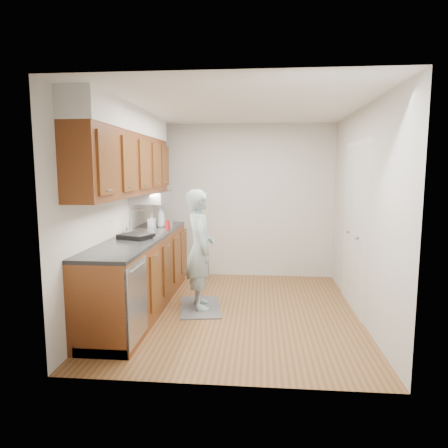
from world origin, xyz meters
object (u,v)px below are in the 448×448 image
at_px(soap_bottle_c, 161,219).
at_px(person, 200,241).
at_px(soap_bottle_b, 152,221).
at_px(soda_can, 167,226).
at_px(dish_rack, 136,236).
at_px(soap_bottle_a, 161,217).
at_px(steel_can, 171,224).

bearing_deg(soap_bottle_c, person, -52.02).
xyz_separation_m(person, soap_bottle_b, (-0.78, 0.60, 0.17)).
distance_m(person, soda_can, 0.68).
xyz_separation_m(person, dish_rack, (-0.74, -0.27, 0.10)).
height_order(soap_bottle_a, dish_rack, soap_bottle_a).
bearing_deg(soap_bottle_b, soap_bottle_c, 81.06).
xyz_separation_m(person, soap_bottle_a, (-0.68, 0.73, 0.22)).
relative_size(soap_bottle_b, soda_can, 1.57).
bearing_deg(person, soap_bottle_b, 36.40).
relative_size(soap_bottle_a, steel_can, 2.74).
relative_size(soap_bottle_c, dish_rack, 0.47).
height_order(person, soap_bottle_b, person).
bearing_deg(soap_bottle_b, soap_bottle_a, 54.69).
bearing_deg(soap_bottle_c, soap_bottle_b, -98.94).
relative_size(person, soda_can, 13.02).
xyz_separation_m(soap_bottle_a, dish_rack, (-0.06, -1.00, -0.12)).
height_order(soda_can, dish_rack, soda_can).
xyz_separation_m(soap_bottle_c, soda_can, (0.21, -0.51, -0.02)).
distance_m(person, soap_bottle_a, 1.02).
relative_size(soap_bottle_a, soap_bottle_b, 1.44).
distance_m(soap_bottle_a, steel_can, 0.19).
height_order(soap_bottle_b, soap_bottle_c, soap_bottle_b).
relative_size(person, dish_rack, 4.75).
bearing_deg(soap_bottle_c, soap_bottle_a, -76.98).
distance_m(soap_bottle_a, soap_bottle_c, 0.21).
bearing_deg(soap_bottle_b, steel_can, 18.12).
bearing_deg(soap_bottle_a, steel_can, -19.55).
distance_m(soap_bottle_a, soda_can, 0.37).
relative_size(person, soap_bottle_a, 5.74).
bearing_deg(soap_bottle_b, person, -37.44).
xyz_separation_m(steel_can, dish_rack, (-0.21, -0.95, -0.03)).
bearing_deg(steel_can, soap_bottle_c, 128.65).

